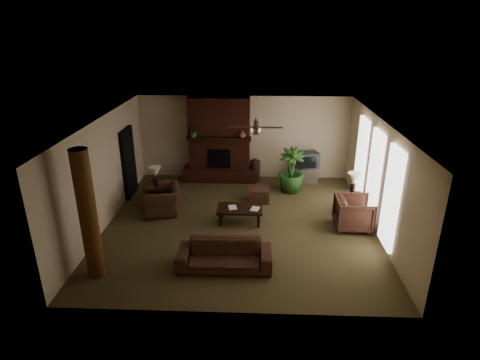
{
  "coord_description": "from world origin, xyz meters",
  "views": [
    {
      "loc": [
        0.41,
        -9.42,
        5.03
      ],
      "look_at": [
        0.0,
        0.4,
        1.1
      ],
      "focal_mm": 29.71,
      "sensor_mm": 36.0,
      "label": 1
    }
  ],
  "objects_px": {
    "ottoman": "(259,195)",
    "tv_stand": "(305,174)",
    "coffee_table": "(240,210)",
    "side_table_right": "(351,203)",
    "floor_plant": "(291,180)",
    "armchair_right": "(354,212)",
    "lamp_right": "(354,180)",
    "log_column": "(88,215)",
    "armchair_left": "(161,195)",
    "side_table_left": "(159,196)",
    "floor_vase": "(255,168)",
    "lamp_left": "(155,173)",
    "sofa": "(224,251)"
  },
  "relations": [
    {
      "from": "floor_vase",
      "to": "lamp_left",
      "type": "height_order",
      "value": "lamp_left"
    },
    {
      "from": "armchair_right",
      "to": "side_table_right",
      "type": "distance_m",
      "value": 0.98
    },
    {
      "from": "side_table_right",
      "to": "lamp_right",
      "type": "xyz_separation_m",
      "value": [
        -0.02,
        -0.06,
        0.73
      ]
    },
    {
      "from": "ottoman",
      "to": "armchair_right",
      "type": "bearing_deg",
      "value": -33.05
    },
    {
      "from": "log_column",
      "to": "coffee_table",
      "type": "bearing_deg",
      "value": 40.06
    },
    {
      "from": "armchair_left",
      "to": "floor_vase",
      "type": "relative_size",
      "value": 1.49
    },
    {
      "from": "sofa",
      "to": "armchair_right",
      "type": "bearing_deg",
      "value": 30.22
    },
    {
      "from": "armchair_left",
      "to": "side_table_left",
      "type": "relative_size",
      "value": 2.08
    },
    {
      "from": "armchair_right",
      "to": "lamp_right",
      "type": "height_order",
      "value": "lamp_right"
    },
    {
      "from": "log_column",
      "to": "side_table_right",
      "type": "xyz_separation_m",
      "value": [
        6.08,
        3.25,
        -1.12
      ]
    },
    {
      "from": "floor_vase",
      "to": "side_table_left",
      "type": "xyz_separation_m",
      "value": [
        -2.8,
        -2.04,
        -0.16
      ]
    },
    {
      "from": "coffee_table",
      "to": "lamp_left",
      "type": "bearing_deg",
      "value": 158.61
    },
    {
      "from": "armchair_left",
      "to": "side_table_right",
      "type": "bearing_deg",
      "value": 76.04
    },
    {
      "from": "sofa",
      "to": "floor_plant",
      "type": "xyz_separation_m",
      "value": [
        1.76,
        4.29,
        -0.01
      ]
    },
    {
      "from": "log_column",
      "to": "floor_plant",
      "type": "xyz_separation_m",
      "value": [
        4.48,
        4.67,
        -1.01
      ]
    },
    {
      "from": "armchair_left",
      "to": "floor_plant",
      "type": "relative_size",
      "value": 0.82
    },
    {
      "from": "coffee_table",
      "to": "tv_stand",
      "type": "height_order",
      "value": "tv_stand"
    },
    {
      "from": "ottoman",
      "to": "tv_stand",
      "type": "relative_size",
      "value": 0.71
    },
    {
      "from": "ottoman",
      "to": "lamp_left",
      "type": "height_order",
      "value": "lamp_left"
    },
    {
      "from": "armchair_left",
      "to": "lamp_left",
      "type": "xyz_separation_m",
      "value": [
        -0.22,
        0.39,
        0.5
      ]
    },
    {
      "from": "armchair_left",
      "to": "ottoman",
      "type": "distance_m",
      "value": 2.89
    },
    {
      "from": "sofa",
      "to": "lamp_left",
      "type": "distance_m",
      "value": 3.83
    },
    {
      "from": "coffee_table",
      "to": "lamp_right",
      "type": "distance_m",
      "value": 3.24
    },
    {
      "from": "floor_plant",
      "to": "coffee_table",
      "type": "bearing_deg",
      "value": -124.87
    },
    {
      "from": "floor_plant",
      "to": "floor_vase",
      "type": "bearing_deg",
      "value": 142.32
    },
    {
      "from": "log_column",
      "to": "armchair_left",
      "type": "bearing_deg",
      "value": 76.76
    },
    {
      "from": "ottoman",
      "to": "floor_plant",
      "type": "xyz_separation_m",
      "value": [
        1.01,
        0.78,
        0.19
      ]
    },
    {
      "from": "tv_stand",
      "to": "floor_plant",
      "type": "relative_size",
      "value": 0.61
    },
    {
      "from": "log_column",
      "to": "side_table_left",
      "type": "height_order",
      "value": "log_column"
    },
    {
      "from": "floor_plant",
      "to": "side_table_right",
      "type": "height_order",
      "value": "floor_plant"
    },
    {
      "from": "tv_stand",
      "to": "lamp_right",
      "type": "relative_size",
      "value": 1.31
    },
    {
      "from": "sofa",
      "to": "floor_plant",
      "type": "distance_m",
      "value": 4.64
    },
    {
      "from": "lamp_left",
      "to": "ottoman",
      "type": "bearing_deg",
      "value": 8.48
    },
    {
      "from": "armchair_right",
      "to": "sofa",
      "type": "bearing_deg",
      "value": 122.16
    },
    {
      "from": "armchair_left",
      "to": "side_table_right",
      "type": "relative_size",
      "value": 2.08
    },
    {
      "from": "side_table_left",
      "to": "lamp_left",
      "type": "distance_m",
      "value": 0.73
    },
    {
      "from": "coffee_table",
      "to": "side_table_right",
      "type": "height_order",
      "value": "side_table_right"
    },
    {
      "from": "ottoman",
      "to": "tv_stand",
      "type": "xyz_separation_m",
      "value": [
        1.57,
        1.66,
        0.05
      ]
    },
    {
      "from": "side_table_right",
      "to": "ottoman",
      "type": "bearing_deg",
      "value": 166.14
    },
    {
      "from": "sofa",
      "to": "coffee_table",
      "type": "height_order",
      "value": "sofa"
    },
    {
      "from": "log_column",
      "to": "sofa",
      "type": "height_order",
      "value": "log_column"
    },
    {
      "from": "ottoman",
      "to": "floor_vase",
      "type": "xyz_separation_m",
      "value": [
        -0.13,
        1.66,
        0.23
      ]
    },
    {
      "from": "sofa",
      "to": "tv_stand",
      "type": "distance_m",
      "value": 5.67
    },
    {
      "from": "armchair_right",
      "to": "tv_stand",
      "type": "bearing_deg",
      "value": 16.42
    },
    {
      "from": "armchair_right",
      "to": "side_table_left",
      "type": "relative_size",
      "value": 1.71
    },
    {
      "from": "ottoman",
      "to": "side_table_right",
      "type": "bearing_deg",
      "value": -13.86
    },
    {
      "from": "armchair_left",
      "to": "lamp_right",
      "type": "bearing_deg",
      "value": 75.43
    },
    {
      "from": "armchair_right",
      "to": "lamp_right",
      "type": "relative_size",
      "value": 1.44
    },
    {
      "from": "armchair_left",
      "to": "side_table_left",
      "type": "height_order",
      "value": "armchair_left"
    },
    {
      "from": "armchair_right",
      "to": "coffee_table",
      "type": "xyz_separation_m",
      "value": [
        -2.96,
        0.19,
        -0.1
      ]
    }
  ]
}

